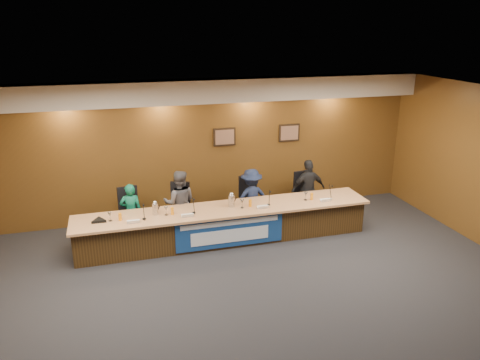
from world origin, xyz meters
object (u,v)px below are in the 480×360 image
object	(u,v)px
panelist_a	(131,212)
speakerphone	(99,220)
carafe_mid	(231,201)
banner	(230,232)
panelist_b	(180,203)
office_chair_d	(306,198)
panelist_c	(251,198)
office_chair_c	(250,204)
office_chair_b	(179,211)
carafe_left	(155,209)
panelist_d	(308,190)
dais_body	(225,225)
office_chair_a	(131,216)

from	to	relation	value
panelist_a	speakerphone	bearing A→B (deg)	52.96
panelist_a	carafe_mid	xyz separation A→B (m)	(2.00, -0.60, 0.26)
banner	panelist_b	distance (m)	1.37
office_chair_d	speakerphone	world-z (taller)	speakerphone
banner	panelist_c	bearing A→B (deg)	53.40
panelist_b	office_chair_c	bearing A→B (deg)	-165.43
office_chair_d	office_chair_b	bearing A→B (deg)	173.55
office_chair_b	carafe_left	distance (m)	0.99
panelist_c	panelist_d	world-z (taller)	panelist_d
panelist_b	carafe_left	bearing A→B (deg)	57.66
dais_body	panelist_b	distance (m)	1.10
panelist_d	office_chair_c	world-z (taller)	panelist_d
panelist_c	office_chair_d	world-z (taller)	panelist_c
banner	office_chair_d	size ratio (longest dim) A/B	4.58
carafe_left	office_chair_c	bearing A→B (deg)	17.98
office_chair_b	carafe_left	xyz separation A→B (m)	(-0.57, -0.71, 0.39)
panelist_c	office_chair_d	xyz separation A→B (m)	(1.36, 0.10, -0.18)
dais_body	office_chair_b	size ratio (longest dim) A/B	12.50
panelist_b	office_chair_b	distance (m)	0.25
office_chair_c	carafe_left	bearing A→B (deg)	-158.53
panelist_b	office_chair_c	xyz separation A→B (m)	(1.60, 0.10, -0.23)
panelist_a	office_chair_d	distance (m)	3.99
dais_body	office_chair_d	world-z (taller)	dais_body
banner	panelist_a	bearing A→B (deg)	151.16
panelist_b	banner	bearing A→B (deg)	140.42
panelist_c	office_chair_c	size ratio (longest dim) A/B	2.75
office_chair_b	office_chair_c	size ratio (longest dim) A/B	1.00
office_chair_a	carafe_mid	xyz separation A→B (m)	(2.00, -0.70, 0.39)
carafe_left	panelist_b	bearing A→B (deg)	46.67
office_chair_c	dais_body	bearing A→B (deg)	-133.53
office_chair_d	panelist_d	bearing A→B (deg)	-96.45
panelist_a	speakerphone	world-z (taller)	panelist_a
dais_body	speakerphone	bearing A→B (deg)	-178.72
dais_body	carafe_left	xyz separation A→B (m)	(-1.41, 0.00, 0.52)
panelist_c	office_chair_b	bearing A→B (deg)	-7.43
carafe_left	carafe_mid	bearing A→B (deg)	0.17
banner	dais_body	bearing A→B (deg)	90.00
panelist_d	carafe_left	distance (m)	3.59
panelist_b	office_chair_d	distance (m)	2.98
panelist_c	office_chair_d	bearing A→B (deg)	-179.67
panelist_a	carafe_left	world-z (taller)	panelist_a
panelist_b	panelist_d	bearing A→B (deg)	-169.01
office_chair_c	speakerphone	world-z (taller)	speakerphone
banner	carafe_mid	bearing A→B (deg)	71.19
panelist_a	office_chair_d	world-z (taller)	panelist_a
office_chair_a	office_chair_d	size ratio (longest dim) A/B	1.00
panelist_a	panelist_d	size ratio (longest dim) A/B	0.86
office_chair_a	office_chair_c	distance (m)	2.62
panelist_c	office_chair_a	xyz separation A→B (m)	(-2.62, 0.10, -0.18)
panelist_b	panelist_d	size ratio (longest dim) A/B	1.00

